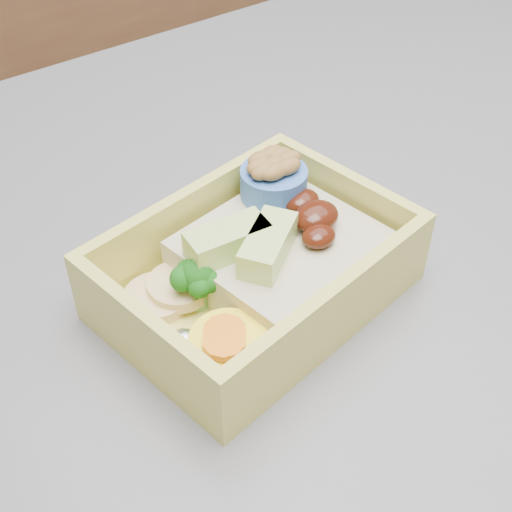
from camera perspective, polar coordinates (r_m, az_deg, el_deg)
bento_box at (r=0.43m, az=0.34°, el=-0.59°), size 0.20×0.16×0.07m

